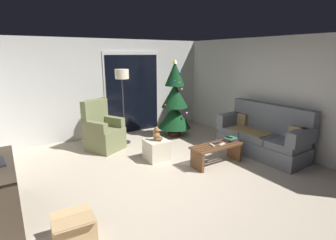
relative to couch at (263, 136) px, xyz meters
The scene contains 19 objects.
ground_plane 2.35m from the couch, behind, with size 7.00×7.00×0.00m, color #B2A38E.
wall_back 4.02m from the couch, 126.19° to the left, with size 5.72×0.12×2.50m, color beige.
wall_right 1.01m from the couch, 11.24° to the left, with size 0.12×6.00×2.50m, color beige.
patio_door_frame 3.56m from the couch, 117.54° to the left, with size 1.60×0.02×2.20m, color silver.
patio_door_glass 3.54m from the couch, 117.68° to the left, with size 1.50×0.02×2.10m, color black.
couch is the anchor object (origin of this frame).
coffee_table 1.23m from the couch, behind, with size 1.10×0.40×0.41m.
remote_white 1.14m from the couch, behind, with size 0.04×0.16×0.02m, color silver.
remote_silver 1.34m from the couch, behind, with size 0.04×0.16×0.02m, color #ADADB2.
remote_graphite 1.20m from the couch, behind, with size 0.04×0.16×0.02m, color #333338.
book_stack 0.84m from the couch, 169.41° to the left, with size 0.25×0.21×0.06m.
cell_phone 0.87m from the couch, 168.61° to the left, with size 0.07×0.14×0.01m, color black.
christmas_tree 2.35m from the couch, 112.35° to the left, with size 0.88×0.87×2.01m.
armchair 3.54m from the couch, 142.86° to the left, with size 0.92×0.93×1.13m.
floor_lamp 3.39m from the couch, 134.58° to the left, with size 0.32×0.32×1.78m.
ottoman 2.32m from the couch, 155.50° to the left, with size 0.44×0.44×0.42m, color beige.
teddy_bear_chestnut 2.31m from the couch, 155.58° to the left, with size 0.21×0.21×0.29m.
teddy_bear_honey_by_tree 2.51m from the couch, 129.14° to the left, with size 0.20×0.20×0.29m.
cardboard_box_open_near_shelf 4.20m from the couch, behind, with size 0.49×0.46×0.34m.
Camera 1 is at (-2.30, -3.55, 2.14)m, focal length 27.92 mm.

